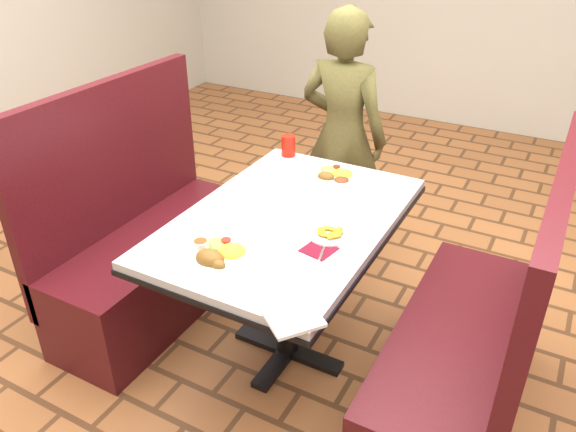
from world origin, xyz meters
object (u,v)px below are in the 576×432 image
(booth_bench_right, at_px, (467,357))
(plantain_plate, at_px, (329,234))
(red_tumbler, at_px, (288,146))
(far_dinner_plate, at_px, (335,174))
(booth_bench_left, at_px, (150,251))
(diner_person, at_px, (343,137))
(near_dinner_plate, at_px, (219,251))
(dining_table, at_px, (288,236))

(booth_bench_right, distance_m, plantain_plate, 0.73)
(booth_bench_right, relative_size, plantain_plate, 7.29)
(plantain_plate, xyz_separation_m, red_tumbler, (-0.51, 0.62, 0.04))
(far_dinner_plate, distance_m, plantain_plate, 0.53)
(red_tumbler, bearing_deg, booth_bench_left, -132.18)
(diner_person, xyz_separation_m, plantain_plate, (0.41, -1.07, 0.05))
(booth_bench_left, distance_m, far_dinner_plate, 1.02)
(booth_bench_right, xyz_separation_m, far_dinner_plate, (-0.78, 0.43, 0.44))
(near_dinner_plate, bearing_deg, plantain_plate, 48.06)
(booth_bench_right, relative_size, diner_person, 0.84)
(red_tumbler, bearing_deg, diner_person, 76.40)
(dining_table, bearing_deg, far_dinner_plate, 87.15)
(dining_table, distance_m, red_tumbler, 0.65)
(booth_bench_right, height_order, plantain_plate, booth_bench_right)
(far_dinner_plate, xyz_separation_m, plantain_plate, (0.20, -0.49, -0.01))
(near_dinner_plate, bearing_deg, diner_person, 94.70)
(booth_bench_left, xyz_separation_m, near_dinner_plate, (0.72, -0.39, 0.45))
(booth_bench_right, distance_m, diner_person, 1.46)
(booth_bench_right, height_order, near_dinner_plate, booth_bench_right)
(booth_bench_left, relative_size, booth_bench_right, 1.00)
(booth_bench_right, xyz_separation_m, near_dinner_plate, (-0.87, -0.39, 0.45))
(diner_person, height_order, far_dinner_plate, diner_person)
(booth_bench_left, xyz_separation_m, far_dinner_plate, (0.82, 0.43, 0.44))
(dining_table, height_order, far_dinner_plate, far_dinner_plate)
(plantain_plate, distance_m, red_tumbler, 0.81)
(diner_person, xyz_separation_m, far_dinner_plate, (0.21, -0.57, 0.06))
(booth_bench_left, distance_m, near_dinner_plate, 0.94)
(booth_bench_right, xyz_separation_m, red_tumbler, (-1.10, 0.55, 0.47))
(plantain_plate, bearing_deg, red_tumbler, 129.74)
(dining_table, xyz_separation_m, far_dinner_plate, (0.02, 0.43, 0.12))
(near_dinner_plate, height_order, plantain_plate, near_dinner_plate)
(near_dinner_plate, relative_size, plantain_plate, 1.54)
(dining_table, bearing_deg, plantain_plate, -16.84)
(booth_bench_left, bearing_deg, red_tumbler, 47.82)
(booth_bench_left, xyz_separation_m, diner_person, (0.61, 1.00, 0.39))
(booth_bench_right, bearing_deg, dining_table, 180.00)
(dining_table, distance_m, far_dinner_plate, 0.44)
(plantain_plate, relative_size, red_tumbler, 1.55)
(diner_person, relative_size, red_tumbler, 13.47)
(booth_bench_left, relative_size, red_tumbler, 11.31)
(dining_table, relative_size, diner_person, 0.85)
(plantain_plate, bearing_deg, dining_table, 163.16)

